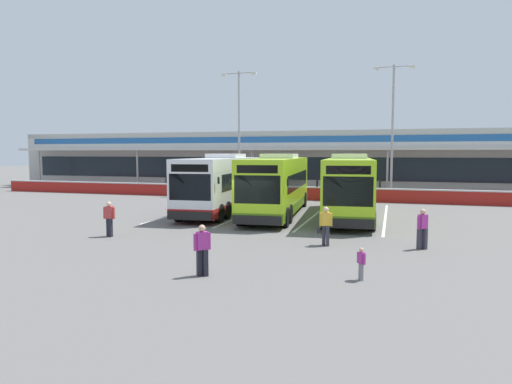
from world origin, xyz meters
The scene contains 17 objects.
ground_plane centered at (0.00, 0.00, 0.00)m, with size 200.00×200.00×0.00m, color #605E5B.
terminal_building centered at (0.00, 26.91, 3.01)m, with size 70.00×13.00×6.00m.
red_barrier_wall centered at (0.00, 14.50, 0.56)m, with size 60.00×0.40×1.10m.
coach_bus_leftmost centered at (-4.01, 5.84, 1.79)m, with size 3.76×12.32×3.78m.
coach_bus_left_centre centered at (-0.19, 5.38, 1.79)m, with size 3.76×12.32×3.78m.
coach_bus_centre centered at (4.17, 5.59, 1.79)m, with size 3.76×12.32×3.78m.
bay_stripe_far_west centered at (-6.30, 6.00, 0.00)m, with size 0.14×13.00×0.01m, color silver.
bay_stripe_west centered at (-2.10, 6.00, 0.00)m, with size 0.14×13.00×0.01m, color silver.
bay_stripe_mid_west centered at (2.10, 6.00, 0.00)m, with size 0.14×13.00×0.01m, color silver.
bay_stripe_centre centered at (6.30, 6.00, 0.00)m, with size 0.14×13.00×0.01m, color silver.
pedestrian_with_handbag centered at (4.03, -3.11, 0.86)m, with size 0.64×0.31×1.62m.
pedestrian_in_dark_coat centered at (7.85, -2.69, 0.87)m, with size 0.44×0.45×1.62m.
pedestrian_child centered at (5.81, -7.91, 0.54)m, with size 0.27×0.28×1.00m.
pedestrian_near_bin centered at (-5.76, -3.99, 0.87)m, with size 0.54×0.30×1.62m.
pedestrian_approaching_bus centered at (1.02, -8.86, 0.87)m, with size 0.46×0.43×1.62m.
lamp_post_west centered at (-6.56, 16.63, 6.29)m, with size 3.24×0.28×11.00m.
lamp_post_centre centered at (6.54, 17.46, 6.29)m, with size 3.24×0.28×11.00m.
Camera 1 is at (6.65, -21.61, 3.86)m, focal length 31.60 mm.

